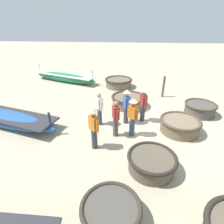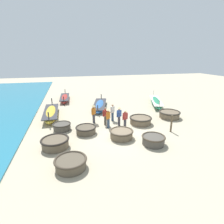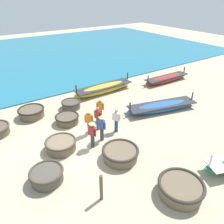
{
  "view_description": "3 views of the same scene",
  "coord_description": "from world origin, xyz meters",
  "views": [
    {
      "loc": [
        -6.94,
        1.81,
        4.25
      ],
      "look_at": [
        -0.93,
        2.44,
        1.17
      ],
      "focal_mm": 28.0,
      "sensor_mm": 36.0,
      "label": 1
    },
    {
      "loc": [
        -3.62,
        -11.43,
        5.71
      ],
      "look_at": [
        -0.08,
        2.81,
        0.96
      ],
      "focal_mm": 28.0,
      "sensor_mm": 36.0,
      "label": 2
    },
    {
      "loc": [
        9.37,
        -3.47,
        7.74
      ],
      "look_at": [
        -0.78,
        3.37,
        0.93
      ],
      "focal_mm": 35.0,
      "sensor_mm": 36.0,
      "label": 3
    }
  ],
  "objects": [
    {
      "name": "coracle_tilted",
      "position": [
        5.56,
        2.64,
        0.35
      ],
      "size": [
        2.01,
        2.01,
        0.64
      ],
      "color": "brown",
      "rests_on": "ground"
    },
    {
      "name": "coracle_weathered",
      "position": [
        -2.59,
        0.99,
        0.3
      ],
      "size": [
        1.59,
        1.59,
        0.56
      ],
      "color": "brown",
      "rests_on": "ground"
    },
    {
      "name": "fisherman_hauling",
      "position": [
        0.31,
        1.91,
        0.96
      ],
      "size": [
        0.49,
        0.36,
        1.67
      ],
      "color": "#383842",
      "rests_on": "ground"
    },
    {
      "name": "fisherman_standing_left",
      "position": [
        -1.69,
        3.03,
        0.96
      ],
      "size": [
        0.39,
        0.41,
        1.67
      ],
      "color": "#383842",
      "rests_on": "ground"
    },
    {
      "name": "ground_plane",
      "position": [
        0.0,
        0.0,
        0.0
      ],
      "size": [
        80.0,
        80.0,
        0.0
      ],
      "primitive_type": "plane",
      "color": "tan"
    },
    {
      "name": "long_boat_ochre_hull",
      "position": [
        -4.27,
        12.09,
        0.31
      ],
      "size": [
        1.24,
        5.23,
        1.06
      ],
      "color": "maroon",
      "rests_on": "ground"
    },
    {
      "name": "fisherman_with_hat",
      "position": [
        0.59,
        1.14,
        0.96
      ],
      "size": [
        0.5,
        0.36,
        1.67
      ],
      "color": "#383842",
      "rests_on": "ground"
    },
    {
      "name": "long_boat_blue_hull",
      "position": [
        -0.35,
        7.51,
        0.31
      ],
      "size": [
        2.61,
        5.74,
        1.04
      ],
      "color": "#285693",
      "rests_on": "ground"
    },
    {
      "name": "coracle_center",
      "position": [
        -4.75,
        -0.73,
        0.35
      ],
      "size": [
        1.81,
        1.81,
        0.64
      ],
      "color": "brown",
      "rests_on": "ground"
    },
    {
      "name": "coracle_far_right",
      "position": [
        -4.4,
        2.1,
        0.3
      ],
      "size": [
        1.44,
        1.44,
        0.56
      ],
      "color": "#4C473F",
      "rests_on": "ground"
    },
    {
      "name": "fisherman_by_coracle",
      "position": [
        0.05,
        3.13,
        0.84
      ],
      "size": [
        0.45,
        0.38,
        1.57
      ],
      "color": "#2D425B",
      "rests_on": "ground"
    },
    {
      "name": "coracle_front_left",
      "position": [
        2.25,
        1.84,
        0.34
      ],
      "size": [
        1.95,
        1.95,
        0.62
      ],
      "color": "brown",
      "rests_on": "ground"
    },
    {
      "name": "coracle_nearest",
      "position": [
        -0.18,
        -0.43,
        0.33
      ],
      "size": [
        1.73,
        1.73,
        0.6
      ],
      "color": "brown",
      "rests_on": "ground"
    },
    {
      "name": "long_boat_white_hull",
      "position": [
        6.47,
        7.1,
        0.36
      ],
      "size": [
        2.95,
        5.81,
        1.25
      ],
      "color": "#237551",
      "rests_on": "ground"
    },
    {
      "name": "fisherman_standing_right",
      "position": [
        -0.69,
        1.63,
        0.96
      ],
      "size": [
        0.38,
        0.44,
        1.67
      ],
      "color": "#2D425B",
      "rests_on": "ground"
    },
    {
      "name": "mooring_post_mid_beach",
      "position": [
        3.9,
        -0.32,
        0.67
      ],
      "size": [
        0.14,
        0.14,
        1.35
      ],
      "primitive_type": "cylinder",
      "color": "brown",
      "rests_on": "ground"
    },
    {
      "name": "long_boat_green_hull",
      "position": [
        -5.5,
        5.69,
        0.36
      ],
      "size": [
        1.42,
        5.69,
        1.26
      ],
      "color": "gold",
      "rests_on": "ground"
    },
    {
      "name": "coracle_upturned",
      "position": [
        -3.82,
        -3.21,
        0.31
      ],
      "size": [
        1.74,
        1.74,
        0.57
      ],
      "color": "brown",
      "rests_on": "ground"
    },
    {
      "name": "coracle_beside_post",
      "position": [
        1.62,
        -1.86,
        0.33
      ],
      "size": [
        1.58,
        1.58,
        0.61
      ],
      "color": "#4C473F",
      "rests_on": "ground"
    },
    {
      "name": "fisherman_crouching",
      "position": [
        -0.79,
        2.31,
        0.84
      ],
      "size": [
        0.5,
        0.33,
        1.57
      ],
      "color": "#4C473D",
      "rests_on": "ground"
    }
  ]
}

